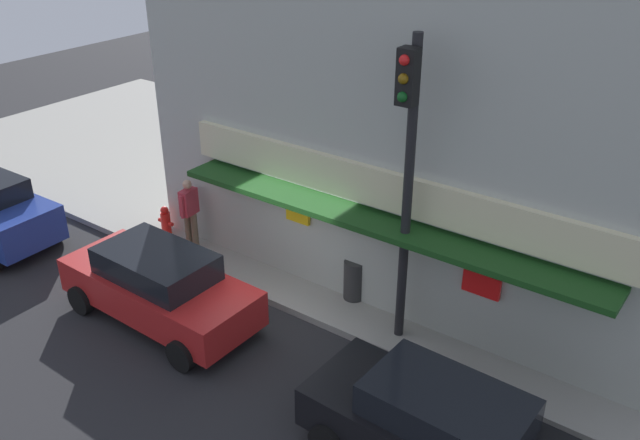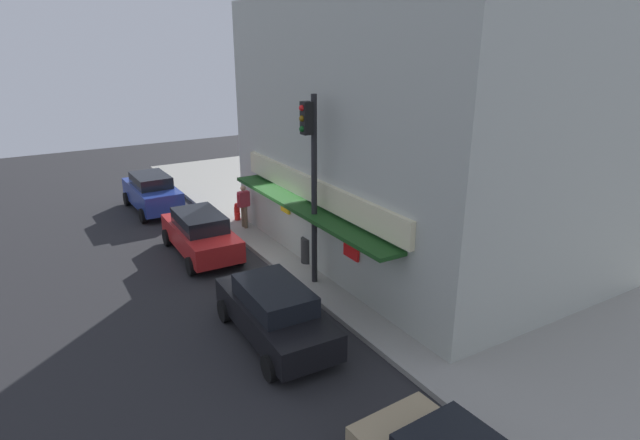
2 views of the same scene
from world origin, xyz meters
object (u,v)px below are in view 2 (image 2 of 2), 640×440
parked_car_black (275,312)px  parked_car_red (201,233)px  fire_hydrant (237,212)px  parked_car_blue (152,192)px  pedestrian (244,204)px  trash_can (307,250)px  traffic_light (311,168)px

parked_car_black → parked_car_red: size_ratio=1.02×
fire_hydrant → parked_car_blue: size_ratio=0.18×
pedestrian → parked_car_red: size_ratio=0.40×
parked_car_black → trash_can: bearing=140.1°
fire_hydrant → parked_car_blue: parked_car_blue is taller
trash_can → parked_car_red: parked_car_red is taller
pedestrian → parked_car_black: pedestrian is taller
parked_car_black → parked_car_blue: (-12.75, 0.03, 0.07)m
traffic_light → parked_car_black: size_ratio=1.32×
traffic_light → parked_car_red: (-4.37, -2.19, -3.10)m
pedestrian → parked_car_black: bearing=-17.8°
pedestrian → parked_car_blue: 5.32m
parked_car_blue → parked_car_red: size_ratio=0.95×
trash_can → pedestrian: bearing=-174.0°
parked_car_blue → parked_car_red: 6.16m
parked_car_black → fire_hydrant: bearing=163.6°
trash_can → parked_car_black: (3.66, -3.07, 0.21)m
trash_can → parked_car_red: size_ratio=0.20×
traffic_light → trash_can: size_ratio=6.60×
pedestrian → parked_car_red: 2.83m
traffic_light → parked_car_blue: (-10.53, -2.39, -3.05)m
fire_hydrant → parked_car_blue: (-3.61, -2.67, 0.36)m
trash_can → parked_car_blue: (-9.08, -3.04, 0.28)m
parked_car_red → parked_car_black: bearing=-2.0°
fire_hydrant → pedestrian: 1.21m
trash_can → pedestrian: (-4.44, -0.46, 0.54)m
fire_hydrant → parked_car_red: (2.54, -2.47, 0.31)m
fire_hydrant → parked_car_black: 9.53m
trash_can → parked_car_blue: size_ratio=0.21×
parked_car_red → pedestrian: bearing=122.5°
parked_car_black → parked_car_blue: parked_car_blue is taller
traffic_light → pedestrian: 6.51m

